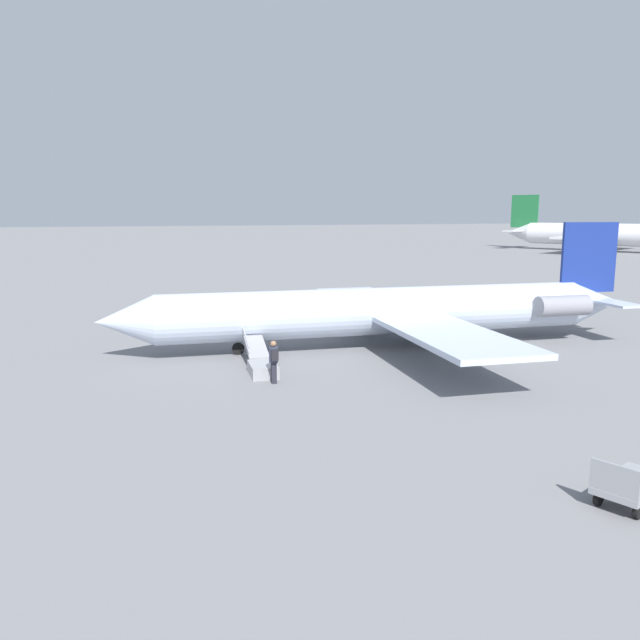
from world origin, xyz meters
TOP-DOWN VIEW (x-y plane):
  - ground_plane at (0.00, 0.00)m, footprint 600.00×600.00m
  - airplane_main at (-0.86, 0.10)m, footprint 27.93×21.27m
  - airplane_taxiing_distant at (-71.59, -57.22)m, footprint 27.92×35.92m
  - boarding_stairs at (7.02, 2.95)m, footprint 1.45×4.10m
  - passenger at (6.99, 4.72)m, footprint 0.36×0.55m
  - luggage_cart at (2.14, 17.72)m, footprint 2.45×1.82m

SIDE VIEW (x-z plane):
  - ground_plane at x=0.00m, z-range 0.00..0.00m
  - boarding_stairs at x=7.02m, z-range -0.44..1.16m
  - luggage_cart at x=2.14m, z-range -0.15..1.07m
  - passenger at x=6.99m, z-range 0.13..1.87m
  - airplane_main at x=-0.86m, z-range -1.26..5.00m
  - airplane_taxiing_distant at x=-71.59m, z-range -2.03..8.06m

